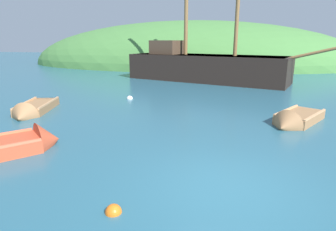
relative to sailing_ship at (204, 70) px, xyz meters
name	(u,v)px	position (x,y,z in m)	size (l,w,h in m)	color
ground_plane	(227,188)	(1.88, -16.88, -0.80)	(120.00, 120.00, 0.00)	#285B70
shore_hill	(190,64)	(-3.12, 15.23, -0.80)	(42.93, 21.93, 11.05)	#477F3D
sailing_ship	(204,70)	(0.00, 0.00, 0.00)	(14.86, 7.40, 13.22)	black
rowboat_portside	(33,111)	(-6.59, -11.98, -0.69)	(1.91, 3.40, 1.11)	#9E7047
rowboat_outer_right	(13,147)	(-4.23, -16.02, -0.66)	(2.95, 3.09, 1.23)	#C64C2D
rowboat_far	(295,121)	(4.40, -11.37, -0.69)	(2.56, 3.12, 1.13)	#9E7047
buoy_orange	(113,212)	(-0.23, -18.24, -0.80)	(0.32, 0.32, 0.32)	orange
buoy_white	(130,99)	(-3.43, -8.10, -0.80)	(0.34, 0.34, 0.34)	white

